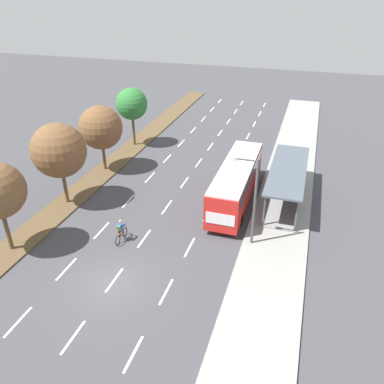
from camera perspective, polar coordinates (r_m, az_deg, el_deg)
ground_plane at (r=25.24m, az=-11.76°, el=-13.07°), size 140.00×140.00×0.00m
median_strip at (r=43.75m, az=-9.17°, el=6.22°), size 2.60×52.00×0.12m
sidewalk_right at (r=39.62m, az=14.36°, el=3.21°), size 4.50×52.00×0.15m
lane_divider_left at (r=41.12m, az=-3.71°, el=4.94°), size 0.14×49.04×0.01m
lane_divider_center at (r=40.08m, az=0.99°, el=4.35°), size 0.14×49.04×0.01m
lane_divider_right at (r=39.33m, az=5.89°, el=3.69°), size 0.14×49.04×0.01m
bus_shelter at (r=33.23m, az=14.31°, el=1.54°), size 2.90×10.36×2.86m
bus at (r=32.22m, az=6.58°, el=1.79°), size 2.54×11.29×3.37m
cyclist at (r=28.27m, az=-10.49°, el=-5.75°), size 0.46×1.82×1.71m
median_tree_second at (r=32.42m, az=-19.11°, el=5.80°), size 4.39×4.39×6.87m
median_tree_third at (r=37.92m, az=-13.36°, el=9.24°), size 4.15×4.15×6.35m
median_tree_fourth at (r=43.50m, az=-8.91°, el=12.72°), size 3.45×3.45×6.41m
streetlight at (r=26.14m, az=8.95°, el=-0.67°), size 1.91×0.24×6.50m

